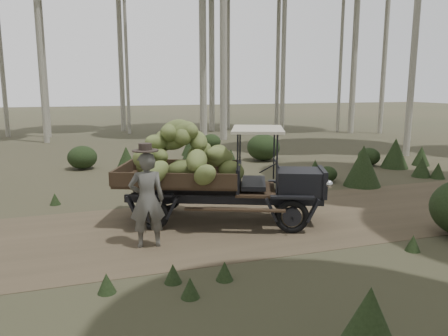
{
  "coord_description": "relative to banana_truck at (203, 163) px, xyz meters",
  "views": [
    {
      "loc": [
        -1.0,
        -8.46,
        2.92
      ],
      "look_at": [
        1.94,
        0.29,
        1.19
      ],
      "focal_mm": 35.0,
      "sensor_mm": 36.0,
      "label": 1
    }
  ],
  "objects": [
    {
      "name": "banana_truck",
      "position": [
        0.0,
        0.0,
        0.0
      ],
      "size": [
        4.66,
        3.05,
        2.31
      ],
      "rotation": [
        0.0,
        0.0,
        -0.39
      ],
      "color": "black",
      "rests_on": "ground"
    },
    {
      "name": "ground",
      "position": [
        -1.52,
        -0.48,
        -1.29
      ],
      "size": [
        120.0,
        120.0,
        0.0
      ],
      "primitive_type": "plane",
      "color": "#473D2B",
      "rests_on": "ground"
    },
    {
      "name": "undergrowth",
      "position": [
        0.26,
        -0.3,
        -0.79
      ],
      "size": [
        22.38,
        24.22,
        1.23
      ],
      "color": "#233319",
      "rests_on": "ground"
    },
    {
      "name": "dirt_track",
      "position": [
        -1.52,
        -0.48,
        -1.29
      ],
      "size": [
        70.0,
        4.0,
        0.01
      ],
      "primitive_type": "cube",
      "color": "brown",
      "rests_on": "ground"
    },
    {
      "name": "farmer",
      "position": [
        -1.41,
        -1.23,
        -0.38
      ],
      "size": [
        0.67,
        0.5,
        1.93
      ],
      "rotation": [
        0.0,
        0.0,
        3.08
      ],
      "color": "#52504B",
      "rests_on": "ground"
    }
  ]
}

